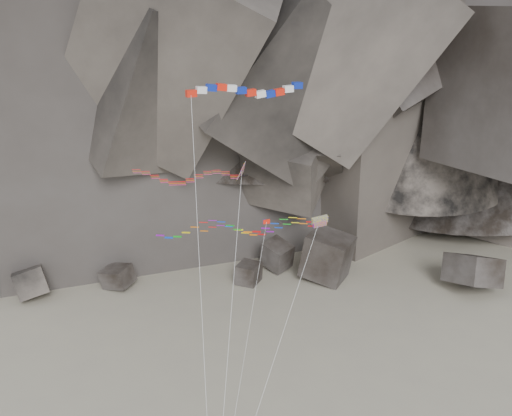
{
  "coord_description": "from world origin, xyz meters",
  "views": [
    {
      "loc": [
        1.44,
        -48.98,
        40.51
      ],
      "look_at": [
        2.04,
        6.0,
        21.59
      ],
      "focal_mm": 45.0,
      "sensor_mm": 36.0,
      "label": 1
    }
  ],
  "objects_px": {
    "pennant_kite": "(256,284)",
    "delta_kite": "(182,175)",
    "banner_kite": "(245,92)",
    "parafoil_kite": "(232,227)"
  },
  "relations": [
    {
      "from": "delta_kite",
      "to": "pennant_kite",
      "type": "distance_m",
      "value": 11.34
    },
    {
      "from": "parafoil_kite",
      "to": "pennant_kite",
      "type": "height_order",
      "value": "pennant_kite"
    },
    {
      "from": "delta_kite",
      "to": "parafoil_kite",
      "type": "xyz_separation_m",
      "value": [
        4.17,
        0.83,
        -5.04
      ]
    },
    {
      "from": "banner_kite",
      "to": "parafoil_kite",
      "type": "distance_m",
      "value": 12.27
    },
    {
      "from": "delta_kite",
      "to": "banner_kite",
      "type": "xyz_separation_m",
      "value": [
        5.43,
        -0.35,
        7.11
      ]
    },
    {
      "from": "delta_kite",
      "to": "pennant_kite",
      "type": "xyz_separation_m",
      "value": [
        6.23,
        -5.91,
        -7.4
      ]
    },
    {
      "from": "pennant_kite",
      "to": "banner_kite",
      "type": "bearing_deg",
      "value": 77.25
    },
    {
      "from": "delta_kite",
      "to": "banner_kite",
      "type": "bearing_deg",
      "value": 14.73
    },
    {
      "from": "pennant_kite",
      "to": "delta_kite",
      "type": "bearing_deg",
      "value": 115.55
    },
    {
      "from": "parafoil_kite",
      "to": "pennant_kite",
      "type": "distance_m",
      "value": 7.43
    }
  ]
}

